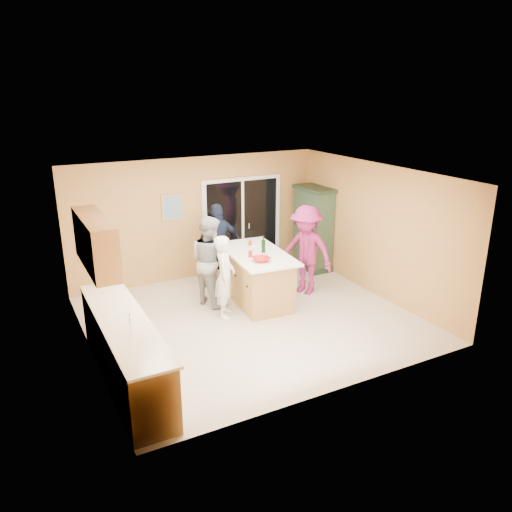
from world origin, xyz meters
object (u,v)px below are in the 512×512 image
woman_white (225,276)px  woman_magenta (306,250)px  green_hutch (313,229)px  woman_grey (210,261)px  woman_navy (218,244)px  kitchen_island (257,278)px

woman_white → woman_magenta: size_ratio=0.84×
green_hutch → woman_white: 3.15m
woman_grey → woman_navy: bearing=-50.2°
kitchen_island → green_hutch: (2.01, 1.09, 0.45)m
woman_grey → woman_navy: woman_grey is taller
kitchen_island → woman_grey: woman_grey is taller
green_hutch → woman_magenta: (-0.95, -1.16, -0.02)m
kitchen_island → woman_white: 0.91m
woman_white → woman_magenta: bearing=-52.9°
woman_grey → woman_magenta: size_ratio=0.96×
woman_navy → woman_magenta: size_ratio=0.96×
green_hutch → woman_navy: 2.28m
woman_navy → woman_magenta: woman_magenta is taller
kitchen_island → woman_magenta: (1.06, -0.07, 0.43)m
woman_white → woman_navy: (0.55, 1.52, 0.10)m
woman_grey → woman_magenta: woman_magenta is taller
woman_magenta → woman_navy: bearing=-160.9°
woman_navy → woman_white: bearing=67.8°
kitchen_island → woman_navy: bearing=107.0°
green_hutch → woman_magenta: 1.50m
woman_grey → woman_navy: size_ratio=1.00×
woman_grey → woman_magenta: (1.89, -0.40, 0.04)m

